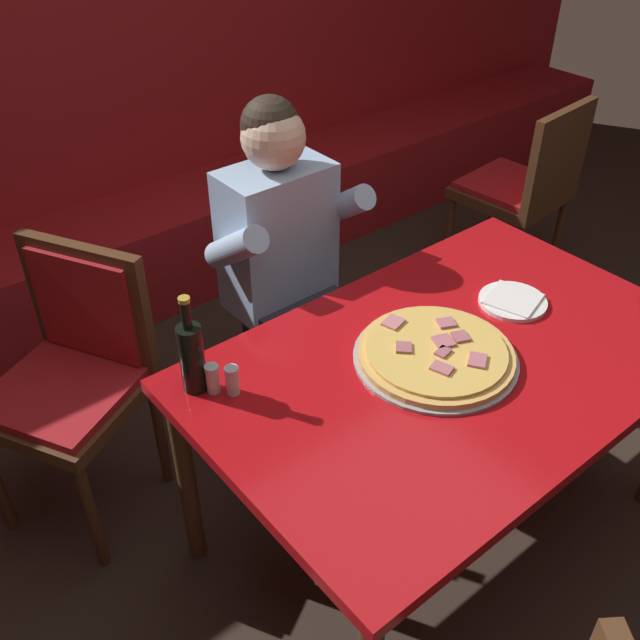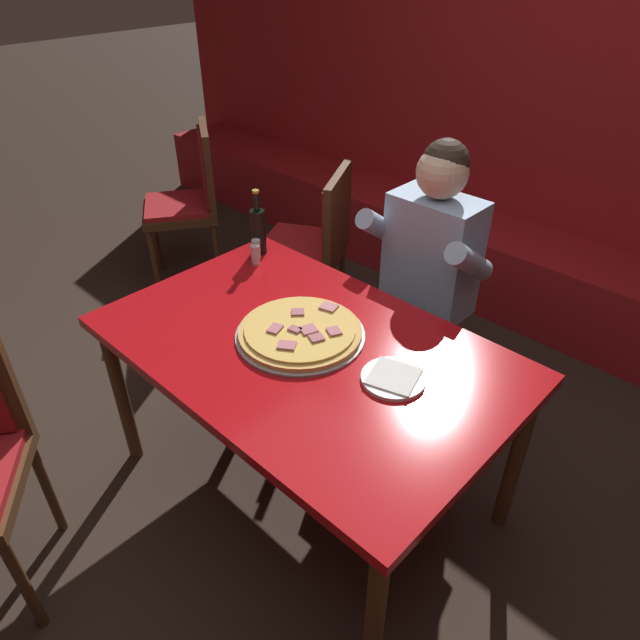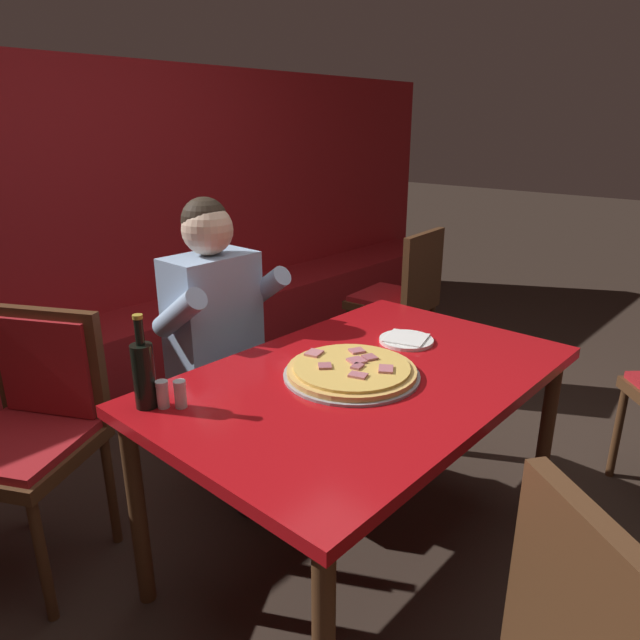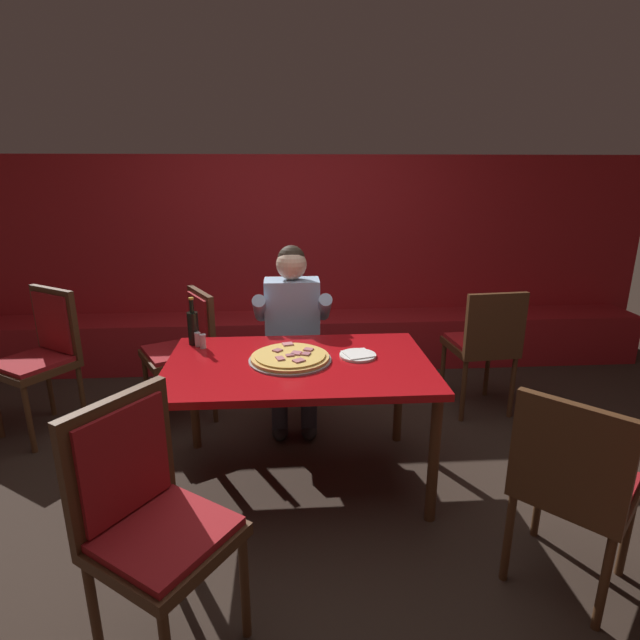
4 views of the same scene
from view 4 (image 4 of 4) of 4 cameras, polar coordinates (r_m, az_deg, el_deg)
ground_plane at (r=3.12m, az=-2.30°, el=-17.64°), size 24.00×24.00×0.00m
booth_wall_panel at (r=4.83m, az=-3.19°, el=7.03°), size 6.80×0.16×1.90m
booth_bench at (r=4.70m, az=-2.99°, el=-2.33°), size 6.46×0.48×0.46m
main_dining_table at (r=2.80m, az=-2.46°, el=-6.20°), size 1.46×0.93×0.75m
pizza at (r=2.79m, az=-3.43°, el=-4.31°), size 0.46×0.46×0.05m
plate_white_paper at (r=2.85m, az=4.34°, el=-4.03°), size 0.21×0.21×0.02m
beer_bottle at (r=3.11m, az=-14.30°, el=-0.75°), size 0.07×0.07×0.29m
shaker_parmesan at (r=3.09m, az=-13.80°, el=-2.23°), size 0.04×0.04×0.09m
shaker_black_pepper at (r=3.05m, az=-13.24°, el=-2.46°), size 0.04×0.04×0.09m
diner_seated_blue_shirt at (r=3.46m, az=-3.15°, el=-1.07°), size 0.53×0.53×1.27m
dining_chair_near_right at (r=3.71m, az=-15.03°, el=-2.68°), size 0.60×0.60×0.94m
dining_chair_far_left at (r=2.39m, az=26.99°, el=-15.78°), size 0.62×0.62×0.93m
dining_chair_by_booth at (r=3.90m, az=-29.09°, el=-3.02°), size 0.61×0.61×1.00m
dining_chair_far_right at (r=3.83m, az=18.33°, el=-2.19°), size 0.48×0.48×0.96m
dining_chair_side_aisle at (r=2.01m, az=-19.09°, el=-19.97°), size 0.61×0.61×1.01m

